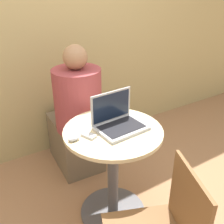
{
  "coord_description": "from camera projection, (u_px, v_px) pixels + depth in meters",
  "views": [
    {
      "loc": [
        -0.78,
        -1.23,
        1.59
      ],
      "look_at": [
        0.02,
        0.05,
        0.83
      ],
      "focal_mm": 42.0,
      "sensor_mm": 36.0,
      "label": 1
    }
  ],
  "objects": [
    {
      "name": "ground_plane",
      "position": [
        113.0,
        212.0,
        2.02
      ],
      "size": [
        12.0,
        12.0,
        0.0
      ],
      "primitive_type": "plane",
      "color": "#9E704C"
    },
    {
      "name": "back_wall",
      "position": [
        45.0,
        18.0,
        2.27
      ],
      "size": [
        7.0,
        0.05,
        2.6
      ],
      "color": "tan",
      "rests_on": "ground_plane"
    },
    {
      "name": "round_table",
      "position": [
        113.0,
        163.0,
        1.81
      ],
      "size": [
        0.65,
        0.65,
        0.73
      ],
      "color": "#4C4C51",
      "rests_on": "ground_plane"
    },
    {
      "name": "laptop",
      "position": [
        118.0,
        121.0,
        1.7
      ],
      "size": [
        0.32,
        0.25,
        0.23
      ],
      "color": "#B7B7BC",
      "rests_on": "round_table"
    },
    {
      "name": "cell_phone",
      "position": [
        89.0,
        135.0,
        1.61
      ],
      "size": [
        0.08,
        0.1,
        0.02
      ],
      "color": "silver",
      "rests_on": "round_table"
    },
    {
      "name": "computer_mouse",
      "position": [
        74.0,
        139.0,
        1.57
      ],
      "size": [
        0.07,
        0.04,
        0.03
      ],
      "color": "#B2B2B7",
      "rests_on": "round_table"
    },
    {
      "name": "person_seated",
      "position": [
        77.0,
        121.0,
        2.32
      ],
      "size": [
        0.41,
        0.62,
        1.17
      ],
      "color": "brown",
      "rests_on": "ground_plane"
    }
  ]
}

